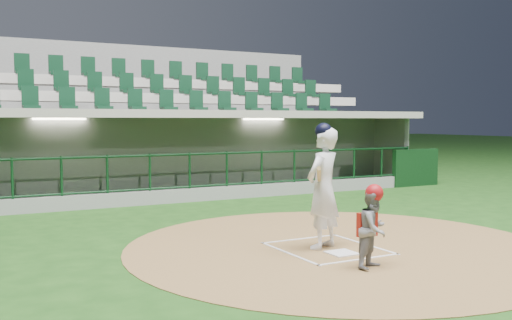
{
  "coord_description": "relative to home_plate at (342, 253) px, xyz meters",
  "views": [
    {
      "loc": [
        -5.4,
        -7.98,
        2.14
      ],
      "look_at": [
        0.19,
        2.6,
        1.3
      ],
      "focal_mm": 40.0,
      "sensor_mm": 36.0,
      "label": 1
    }
  ],
  "objects": [
    {
      "name": "catcher",
      "position": [
        -0.12,
        -0.91,
        0.59
      ],
      "size": [
        0.68,
        0.62,
        1.21
      ],
      "color": "gray",
      "rests_on": "dirt_circle"
    },
    {
      "name": "dugout_structure",
      "position": [
        0.02,
        8.52,
        0.94
      ],
      "size": [
        16.4,
        3.7,
        3.0
      ],
      "color": "slate",
      "rests_on": "ground"
    },
    {
      "name": "dirt_circle",
      "position": [
        0.3,
        0.5,
        -0.02
      ],
      "size": [
        7.2,
        7.2,
        0.01
      ],
      "primitive_type": "cylinder",
      "color": "brown",
      "rests_on": "ground"
    },
    {
      "name": "home_plate",
      "position": [
        0.0,
        0.0,
        0.0
      ],
      "size": [
        0.43,
        0.43,
        0.02
      ],
      "primitive_type": "cube",
      "color": "white",
      "rests_on": "dirt_circle"
    },
    {
      "name": "ground",
      "position": [
        0.0,
        0.7,
        -0.02
      ],
      "size": [
        120.0,
        120.0,
        0.0
      ],
      "primitive_type": "plane",
      "color": "#173F12",
      "rests_on": "ground"
    },
    {
      "name": "batter_box_chalk",
      "position": [
        0.0,
        0.4,
        -0.0
      ],
      "size": [
        1.55,
        1.8,
        0.01
      ],
      "color": "silver",
      "rests_on": "ground"
    },
    {
      "name": "batter",
      "position": [
        -0.04,
        0.48,
        1.02
      ],
      "size": [
        0.97,
        1.02,
        2.08
      ],
      "color": "white",
      "rests_on": "dirt_circle"
    },
    {
      "name": "seating_deck",
      "position": [
        0.0,
        11.61,
        1.4
      ],
      "size": [
        17.0,
        6.72,
        5.15
      ],
      "color": "gray",
      "rests_on": "ground"
    }
  ]
}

